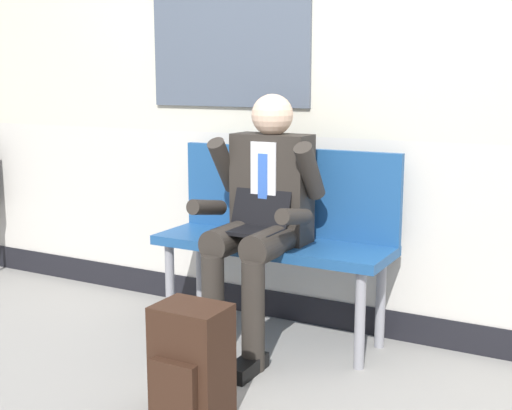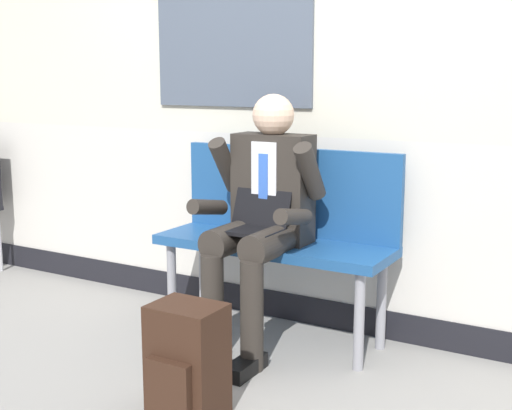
{
  "view_description": "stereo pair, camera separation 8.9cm",
  "coord_description": "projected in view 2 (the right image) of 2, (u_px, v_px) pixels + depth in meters",
  "views": [
    {
      "loc": [
        1.54,
        -2.65,
        1.36
      ],
      "look_at": [
        -0.02,
        0.21,
        0.75
      ],
      "focal_mm": 47.99,
      "sensor_mm": 36.0,
      "label": 1
    },
    {
      "loc": [
        1.62,
        -2.61,
        1.36
      ],
      "look_at": [
        -0.02,
        0.21,
        0.75
      ],
      "focal_mm": 47.99,
      "sensor_mm": 36.0,
      "label": 2
    }
  ],
  "objects": [
    {
      "name": "ground_plane",
      "position": [
        237.0,
        366.0,
        3.27
      ],
      "size": [
        18.0,
        18.0,
        0.0
      ],
      "primitive_type": "plane",
      "color": "gray"
    },
    {
      "name": "station_wall",
      "position": [
        309.0,
        81.0,
        3.67
      ],
      "size": [
        5.21,
        0.17,
        2.69
      ],
      "color": "beige",
      "rests_on": "ground"
    },
    {
      "name": "bench_with_person",
      "position": [
        280.0,
        226.0,
        3.58
      ],
      "size": [
        1.25,
        0.42,
        0.99
      ],
      "color": "navy",
      "rests_on": "ground"
    },
    {
      "name": "person_seated",
      "position": [
        260.0,
        214.0,
        3.39
      ],
      "size": [
        0.57,
        0.7,
        1.28
      ],
      "color": "#2D2823",
      "rests_on": "ground"
    },
    {
      "name": "backpack",
      "position": [
        187.0,
        363.0,
        2.74
      ],
      "size": [
        0.29,
        0.26,
        0.47
      ],
      "color": "#331E14",
      "rests_on": "ground"
    }
  ]
}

